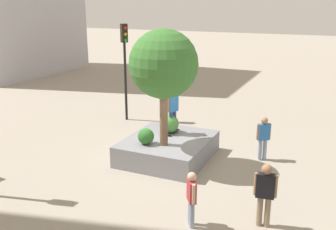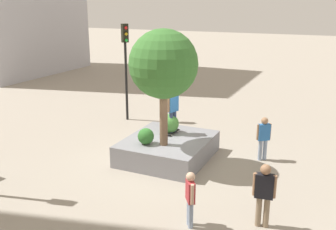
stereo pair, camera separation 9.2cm
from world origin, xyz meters
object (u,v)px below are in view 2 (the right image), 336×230
(plaza_tree, at_px, (163,65))
(bystander_watching, at_px, (264,191))
(pedestrian_crossing, at_px, (264,136))
(passerby_with_bag, at_px, (190,196))
(skateboard, at_px, (173,132))
(skateboarder, at_px, (173,107))
(planter_ledge, at_px, (168,148))
(traffic_light_corner, at_px, (126,56))

(plaza_tree, bearing_deg, bystander_watching, -121.93)
(bystander_watching, relative_size, pedestrian_crossing, 1.06)
(passerby_with_bag, bearing_deg, skateboard, 29.01)
(plaza_tree, distance_m, skateboarder, 2.16)
(skateboarder, bearing_deg, planter_ledge, -172.83)
(planter_ledge, xyz_separation_m, passerby_with_bag, (-3.87, -2.40, 0.49))
(plaza_tree, height_order, bystander_watching, plaza_tree)
(bystander_watching, bearing_deg, pedestrian_crossing, 11.42)
(bystander_watching, bearing_deg, traffic_light_corner, 49.85)
(planter_ledge, distance_m, skateboarder, 1.55)
(plaza_tree, height_order, skateboarder, plaza_tree)
(planter_ledge, relative_size, pedestrian_crossing, 2.04)
(planter_ledge, xyz_separation_m, plaza_tree, (-0.63, -0.12, 3.20))
(plaza_tree, relative_size, traffic_light_corner, 0.87)
(planter_ledge, bearing_deg, traffic_light_corner, 46.92)
(traffic_light_corner, height_order, bystander_watching, traffic_light_corner)
(skateboarder, relative_size, pedestrian_crossing, 1.04)
(planter_ledge, height_order, skateboarder, skateboarder)
(traffic_light_corner, bearing_deg, planter_ledge, -133.08)
(skateboard, xyz_separation_m, pedestrian_crossing, (0.70, -3.28, 0.12))
(traffic_light_corner, xyz_separation_m, pedestrian_crossing, (-2.31, -7.05, -2.19))
(passerby_with_bag, distance_m, pedestrian_crossing, 5.22)
(planter_ledge, height_order, traffic_light_corner, traffic_light_corner)
(skateboard, bearing_deg, pedestrian_crossing, -78.00)
(plaza_tree, xyz_separation_m, skateboard, (1.22, 0.20, -2.76))
(traffic_light_corner, relative_size, bystander_watching, 2.67)
(plaza_tree, xyz_separation_m, passerby_with_bag, (-3.24, -2.28, -2.71))
(skateboard, relative_size, traffic_light_corner, 0.18)
(traffic_light_corner, height_order, pedestrian_crossing, traffic_light_corner)
(traffic_light_corner, relative_size, pedestrian_crossing, 2.83)
(traffic_light_corner, bearing_deg, pedestrian_crossing, -108.14)
(plaza_tree, xyz_separation_m, bystander_watching, (-2.47, -3.97, -2.59))
(planter_ledge, relative_size, traffic_light_corner, 0.72)
(traffic_light_corner, height_order, passerby_with_bag, traffic_light_corner)
(skateboard, bearing_deg, bystander_watching, -131.54)
(passerby_with_bag, height_order, pedestrian_crossing, pedestrian_crossing)
(plaza_tree, bearing_deg, passerby_with_bag, -144.95)
(plaza_tree, distance_m, passerby_with_bag, 4.80)
(skateboarder, relative_size, traffic_light_corner, 0.37)
(plaza_tree, distance_m, traffic_light_corner, 5.82)
(plaza_tree, height_order, skateboard, plaza_tree)
(plaza_tree, bearing_deg, skateboard, 9.27)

